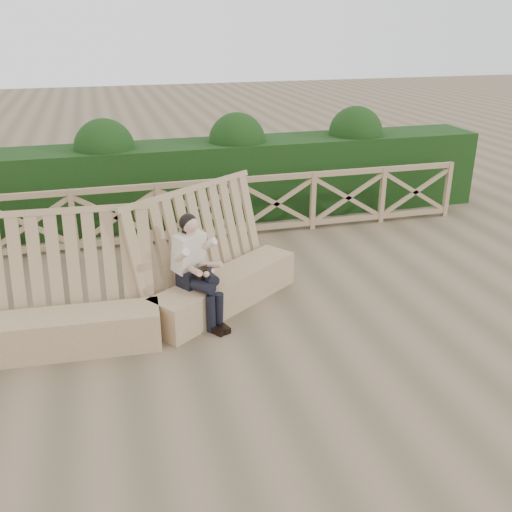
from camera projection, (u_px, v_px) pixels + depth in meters
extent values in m
plane|color=brown|center=(251.00, 335.00, 7.20)|extent=(60.00, 60.00, 0.00)
cube|color=#8E7151|center=(58.00, 333.00, 6.76)|extent=(2.43, 0.65, 0.49)
cube|color=#8E7151|center=(54.00, 280.00, 6.78)|extent=(2.43, 0.60, 1.60)
cube|color=#8E7151|center=(226.00, 290.00, 7.85)|extent=(2.26, 1.78, 0.49)
cube|color=#8E7151|center=(211.00, 246.00, 7.79)|extent=(2.23, 1.74, 1.60)
cube|color=black|center=(192.00, 277.00, 7.40)|extent=(0.44, 0.41, 0.22)
cube|color=beige|center=(189.00, 252.00, 7.30)|extent=(0.49, 0.46, 0.52)
sphere|color=tan|center=(190.00, 225.00, 7.12)|extent=(0.29, 0.29, 0.21)
sphere|color=black|center=(188.00, 222.00, 7.13)|extent=(0.32, 0.32, 0.23)
cylinder|color=black|center=(199.00, 285.00, 7.22)|extent=(0.37, 0.47, 0.15)
cylinder|color=black|center=(206.00, 276.00, 7.31)|extent=(0.38, 0.47, 0.17)
cylinder|color=black|center=(211.00, 314.00, 7.20)|extent=(0.17, 0.17, 0.49)
cylinder|color=black|center=(219.00, 311.00, 7.27)|extent=(0.17, 0.17, 0.49)
cube|color=black|center=(216.00, 330.00, 7.23)|extent=(0.21, 0.25, 0.08)
cube|color=black|center=(223.00, 328.00, 7.28)|extent=(0.21, 0.25, 0.08)
cube|color=black|center=(203.00, 273.00, 7.26)|extent=(0.24, 0.21, 0.14)
cube|color=black|center=(210.00, 273.00, 7.13)|extent=(0.11, 0.11, 0.12)
cube|color=#8A7350|center=(198.00, 183.00, 9.91)|extent=(10.10, 0.07, 0.10)
cube|color=#8A7350|center=(200.00, 233.00, 10.27)|extent=(10.10, 0.07, 0.10)
cube|color=black|center=(188.00, 182.00, 11.09)|extent=(12.00, 1.20, 1.50)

